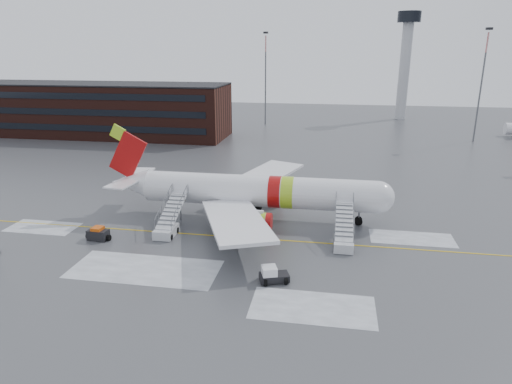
% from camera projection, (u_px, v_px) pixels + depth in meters
% --- Properties ---
extents(ground, '(260.00, 260.00, 0.00)m').
position_uv_depth(ground, '(230.00, 233.00, 51.51)').
color(ground, '#494C4F').
rests_on(ground, ground).
extents(airliner, '(35.03, 32.97, 11.18)m').
position_uv_depth(airliner, '(251.00, 191.00, 55.23)').
color(airliner, white).
rests_on(airliner, ground).
extents(airstair_fwd, '(2.05, 7.70, 3.48)m').
position_uv_depth(airstair_fwd, '(344.00, 236.00, 47.97)').
color(airstair_fwd, silver).
rests_on(airstair_fwd, ground).
extents(airstair_aft, '(2.05, 7.70, 3.48)m').
position_uv_depth(airstair_aft, '(168.00, 225.00, 51.14)').
color(airstair_aft, silver).
rests_on(airstair_aft, ground).
extents(pushback_tug, '(2.90, 2.53, 1.48)m').
position_uv_depth(pushback_tug, '(272.00, 275.00, 40.60)').
color(pushback_tug, black).
rests_on(pushback_tug, ground).
extents(baggage_tractor, '(2.85, 1.43, 1.46)m').
position_uv_depth(baggage_tractor, '(98.00, 234.00, 49.63)').
color(baggage_tractor, black).
rests_on(baggage_tractor, ground).
extents(terminal_building, '(62.00, 16.11, 12.30)m').
position_uv_depth(terminal_building, '(98.00, 109.00, 108.68)').
color(terminal_building, '#3F1E16').
rests_on(terminal_building, ground).
extents(control_tower, '(6.40, 6.40, 30.00)m').
position_uv_depth(control_tower, '(406.00, 53.00, 130.30)').
color(control_tower, '#B2B5BA').
rests_on(control_tower, ground).
extents(light_mast_far_ne, '(1.20, 1.20, 24.25)m').
position_uv_depth(light_mast_far_ne, '(482.00, 78.00, 98.80)').
color(light_mast_far_ne, '#595B60').
rests_on(light_mast_far_ne, ground).
extents(light_mast_far_n, '(1.20, 1.20, 24.25)m').
position_uv_depth(light_mast_far_n, '(266.00, 73.00, 122.00)').
color(light_mast_far_n, '#595B60').
rests_on(light_mast_far_n, ground).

